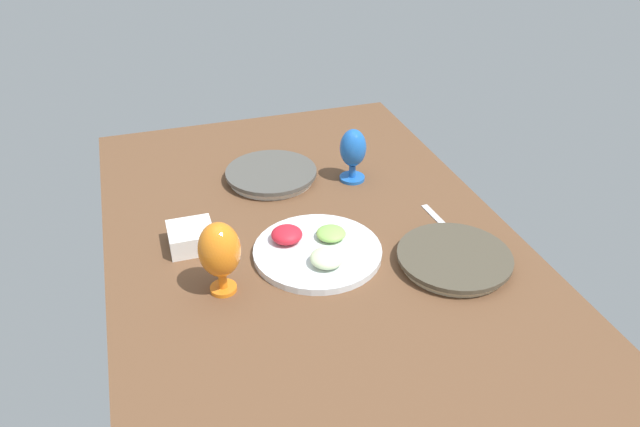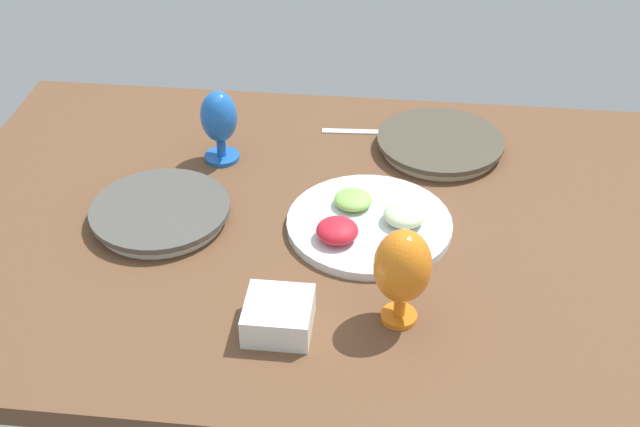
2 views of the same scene
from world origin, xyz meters
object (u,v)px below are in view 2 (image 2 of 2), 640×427
object	(u,v)px
dinner_plate_right	(440,144)
hurricane_glass_orange	(402,268)
hurricane_glass_blue	(219,120)
square_bowl_white	(278,314)
dinner_plate_left	(160,213)
fruit_platter	(369,222)

from	to	relation	value
dinner_plate_right	hurricane_glass_orange	world-z (taller)	hurricane_glass_orange
hurricane_glass_blue	square_bowl_white	size ratio (longest dim) A/B	1.47
square_bowl_white	hurricane_glass_blue	bearing A→B (deg)	111.70
dinner_plate_right	hurricane_glass_blue	size ratio (longest dim) A/B	1.71
hurricane_glass_blue	dinner_plate_right	bearing A→B (deg)	10.84
dinner_plate_left	square_bowl_white	size ratio (longest dim) A/B	2.46
fruit_platter	square_bowl_white	size ratio (longest dim) A/B	2.88
hurricane_glass_blue	square_bowl_white	distance (cm)	55.20
fruit_platter	square_bowl_white	world-z (taller)	same
hurricane_glass_blue	square_bowl_white	xyz separation A→B (cm)	(20.26, -50.92, -6.63)
hurricane_glass_blue	square_bowl_white	world-z (taller)	hurricane_glass_blue
dinner_plate_right	hurricane_glass_blue	xyz separation A→B (cm)	(-47.38, -9.07, 8.16)
hurricane_glass_blue	hurricane_glass_orange	size ratio (longest dim) A/B	0.90
dinner_plate_left	dinner_plate_right	size ratio (longest dim) A/B	0.98
dinner_plate_right	hurricane_glass_orange	distance (cm)	56.76
dinner_plate_right	hurricane_glass_blue	distance (cm)	48.93
dinner_plate_right	square_bowl_white	xyz separation A→B (cm)	(-27.12, -59.99, 1.53)
hurricane_glass_orange	square_bowl_white	size ratio (longest dim) A/B	1.63
hurricane_glass_orange	square_bowl_white	distance (cm)	21.92
dinner_plate_left	dinner_plate_right	xyz separation A→B (cm)	(54.80, 32.33, -0.08)
hurricane_glass_orange	fruit_platter	bearing A→B (deg)	105.28
dinner_plate_right	fruit_platter	size ratio (longest dim) A/B	0.87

